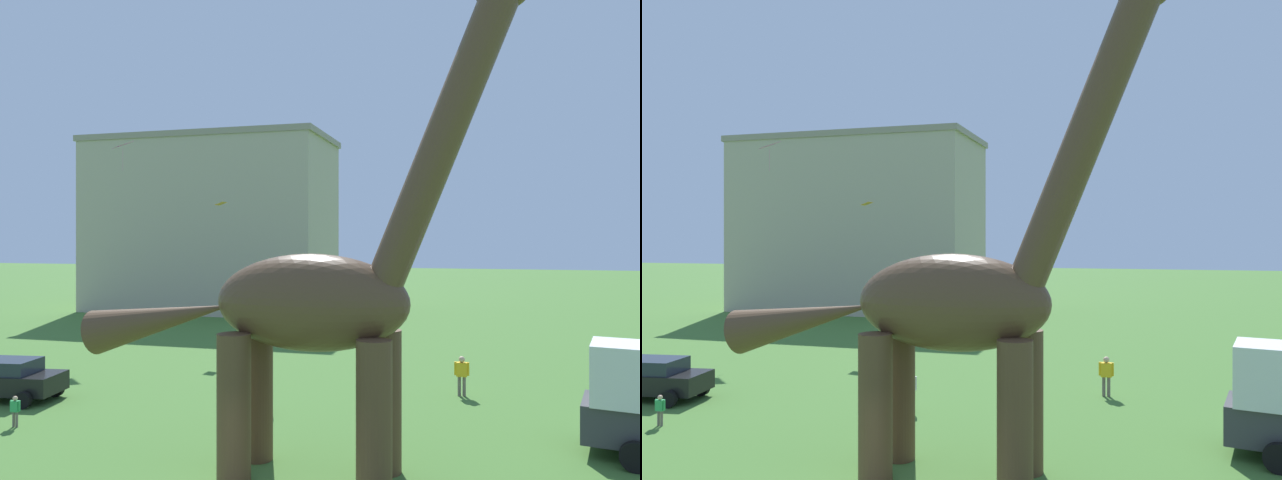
% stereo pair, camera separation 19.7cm
% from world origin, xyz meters
% --- Properties ---
extents(dinosaur_sculpture, '(11.94, 2.53, 12.48)m').
position_xyz_m(dinosaur_sculpture, '(0.76, 3.88, 4.51)').
color(dinosaur_sculpture, '#513823').
rests_on(dinosaur_sculpture, ground_plane).
extents(parked_sedan_left, '(4.40, 2.33, 1.55)m').
position_xyz_m(parked_sedan_left, '(-12.57, 8.08, 0.81)').
color(parked_sedan_left, black).
rests_on(parked_sedan_left, ground_plane).
extents(person_watching_child, '(0.38, 0.17, 1.02)m').
position_xyz_m(person_watching_child, '(-9.69, 5.35, 0.62)').
color(person_watching_child, '#6B6056').
rests_on(person_watching_child, ground_plane).
extents(person_far_spectator, '(0.58, 0.26, 1.56)m').
position_xyz_m(person_far_spectator, '(4.30, 13.22, 0.94)').
color(person_far_spectator, '#6B6056').
rests_on(person_far_spectator, ground_plane).
extents(person_strolling_adult, '(0.55, 0.24, 1.47)m').
position_xyz_m(person_strolling_adult, '(-2.40, 9.21, 0.89)').
color(person_strolling_adult, '#2D3347').
rests_on(person_strolling_adult, ground_plane).
extents(kite_far_left, '(1.68, 1.63, 1.79)m').
position_xyz_m(kite_far_left, '(-16.13, 21.31, 11.89)').
color(kite_far_left, pink).
extents(kite_drifting, '(0.56, 0.74, 0.18)m').
position_xyz_m(kite_drifting, '(-9.64, 21.31, 8.23)').
color(kite_drifting, orange).
extents(background_building_block, '(20.89, 10.13, 14.97)m').
position_xyz_m(background_building_block, '(-17.98, 37.86, 7.50)').
color(background_building_block, '#B7A893').
rests_on(background_building_block, ground_plane).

